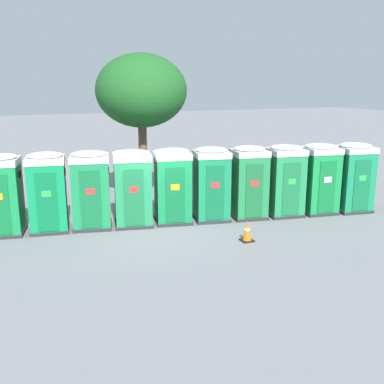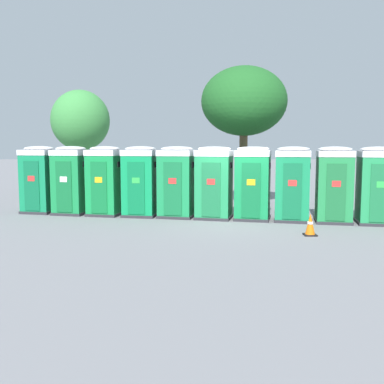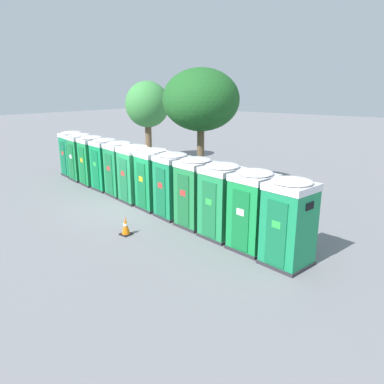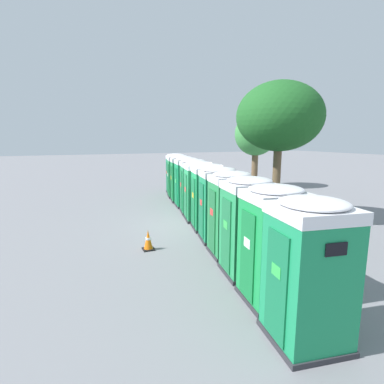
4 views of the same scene
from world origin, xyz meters
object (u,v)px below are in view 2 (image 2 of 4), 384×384
at_px(portapotty_1, 71,180).
at_px(portapotty_8, 334,184).
at_px(portapotty_0, 40,179).
at_px(portapotty_4, 177,182).
at_px(portapotty_9, 377,185).
at_px(traffic_cone, 310,225).
at_px(portapotty_2, 105,180).
at_px(street_tree_0, 80,121).
at_px(portapotty_5, 214,182).
at_px(portapotty_6, 253,183).
at_px(portapotty_3, 141,181).
at_px(street_tree_1, 244,102).
at_px(portapotty_7, 293,184).

distance_m(portapotty_1, portapotty_8, 9.43).
bearing_deg(portapotty_0, portapotty_4, -11.10).
xyz_separation_m(portapotty_9, traffic_cone, (-2.64, -1.92, -0.97)).
distance_m(portapotty_2, street_tree_0, 7.51).
bearing_deg(portapotty_1, traffic_cone, -26.32).
relative_size(portapotty_5, portapotty_8, 1.00).
bearing_deg(portapotty_2, street_tree_0, 111.14).
height_order(portapotty_1, portapotty_6, same).
bearing_deg(portapotty_9, portapotty_2, 169.24).
relative_size(portapotty_9, traffic_cone, 3.97).
bearing_deg(traffic_cone, portapotty_6, 115.78).
height_order(portapotty_1, portapotty_8, same).
bearing_deg(portapotty_5, portapotty_1, 169.46).
height_order(portapotty_9, traffic_cone, portapotty_9).
height_order(portapotty_3, portapotty_4, same).
distance_m(portapotty_4, traffic_cone, 5.22).
bearing_deg(portapotty_0, street_tree_1, 11.84).
bearing_deg(portapotty_2, portapotty_0, 167.15).
xyz_separation_m(portapotty_8, traffic_cone, (-1.32, -2.20, -0.97)).
height_order(portapotty_2, portapotty_8, same).
bearing_deg(portapotty_9, portapotty_1, 169.24).
bearing_deg(portapotty_3, portapotty_2, 170.87).
height_order(portapotty_5, portapotty_9, same).
height_order(portapotty_7, street_tree_1, street_tree_1).
bearing_deg(street_tree_0, portapotty_5, -48.36).
xyz_separation_m(portapotty_2, traffic_cone, (6.63, -3.68, -0.97)).
xyz_separation_m(portapotty_1, portapotty_5, (5.30, -0.99, -0.00)).
relative_size(portapotty_3, street_tree_0, 0.48).
height_order(portapotty_5, traffic_cone, portapotty_5).
relative_size(portapotty_6, portapotty_9, 1.00).
bearing_deg(portapotty_1, portapotty_2, -10.74).
bearing_deg(portapotty_9, portapotty_4, 168.68).
relative_size(portapotty_6, portapotty_7, 1.00).
bearing_deg(portapotty_8, street_tree_1, 125.21).
height_order(portapotty_0, portapotty_2, same).
distance_m(portapotty_3, portapotty_6, 4.04).
relative_size(portapotty_4, portapotty_5, 1.00).
relative_size(portapotty_2, portapotty_6, 1.00).
distance_m(portapotty_2, portapotty_8, 8.08).
distance_m(portapotty_6, traffic_cone, 3.19).
height_order(portapotty_4, portapotty_5, same).
distance_m(portapotty_9, traffic_cone, 3.40).
xyz_separation_m(portapotty_9, street_tree_0, (-11.82, 8.37, 2.48)).
relative_size(portapotty_4, portapotty_8, 1.00).
distance_m(portapotty_0, portapotty_3, 4.04).
distance_m(portapotty_3, traffic_cone, 6.40).
bearing_deg(portapotty_5, portapotty_8, -10.70).
height_order(portapotty_8, portapotty_9, same).
bearing_deg(street_tree_1, portapotty_5, -113.89).
bearing_deg(portapotty_2, portapotty_7, -10.39).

